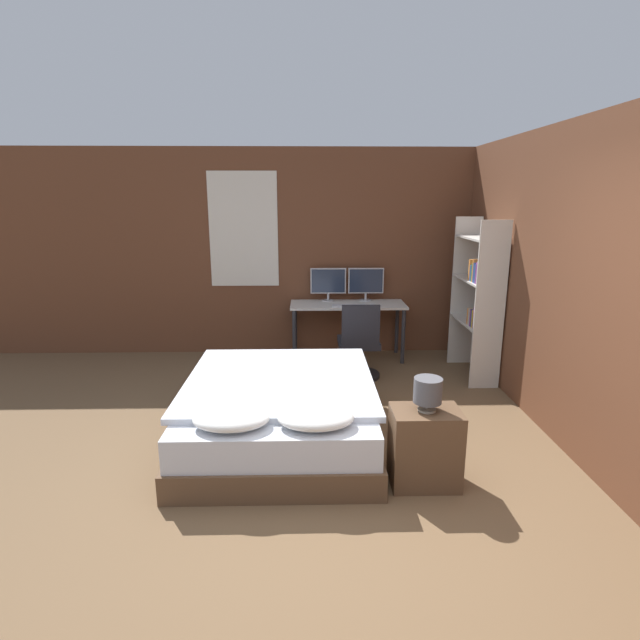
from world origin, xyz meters
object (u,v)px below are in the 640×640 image
at_px(computer_mouse, 373,305).
at_px(desk, 348,311).
at_px(monitor_left, 328,282).
at_px(monitor_right, 366,282).
at_px(bedside_lamp, 428,391).
at_px(office_chair, 359,348).
at_px(nightstand, 425,447).
at_px(keyboard, 349,306).
at_px(bed, 280,411).
at_px(bookshelf, 480,292).

bearing_deg(computer_mouse, desk, 150.26).
bearing_deg(computer_mouse, monitor_left, 147.77).
distance_m(desk, monitor_right, 0.46).
xyz_separation_m(bedside_lamp, office_chair, (-0.26, 2.23, -0.37)).
distance_m(bedside_lamp, monitor_left, 3.22).
bearing_deg(computer_mouse, office_chair, -111.21).
distance_m(nightstand, computer_mouse, 2.85).
distance_m(monitor_right, keyboard, 0.49).
xyz_separation_m(monitor_left, computer_mouse, (0.55, -0.35, -0.23)).
xyz_separation_m(bed, monitor_right, (1.02, 2.43, 0.72)).
height_order(bed, monitor_right, monitor_right).
distance_m(bed, bookshelf, 2.77).
xyz_separation_m(bed, bedside_lamp, (1.10, -0.73, 0.47)).
bearing_deg(bed, monitor_left, 77.97).
xyz_separation_m(monitor_right, computer_mouse, (0.05, -0.35, -0.23)).
bearing_deg(monitor_left, keyboard, -54.26).
bearing_deg(computer_mouse, bed, -117.09).
distance_m(keyboard, computer_mouse, 0.30).
distance_m(bedside_lamp, computer_mouse, 2.81).
relative_size(computer_mouse, office_chair, 0.08).
distance_m(nightstand, bedside_lamp, 0.44).
bearing_deg(bedside_lamp, keyboard, 96.85).
relative_size(nightstand, monitor_left, 1.25).
relative_size(bed, computer_mouse, 28.67).
xyz_separation_m(bedside_lamp, computer_mouse, (-0.04, 2.81, 0.02)).
relative_size(nightstand, computer_mouse, 8.33).
distance_m(desk, office_chair, 0.81).
bearing_deg(monitor_right, office_chair, -100.71).
relative_size(bedside_lamp, monitor_right, 0.53).
relative_size(keyboard, office_chair, 0.46).
height_order(monitor_left, computer_mouse, monitor_left).
bearing_deg(monitor_right, bed, -112.68).
height_order(nightstand, bedside_lamp, bedside_lamp).
xyz_separation_m(nightstand, office_chair, (-0.26, 2.23, 0.08)).
bearing_deg(keyboard, office_chair, -82.86).
bearing_deg(keyboard, bed, -110.20).
height_order(monitor_left, bookshelf, bookshelf).
relative_size(office_chair, bookshelf, 0.49).
distance_m(bed, bedside_lamp, 1.40).
height_order(bed, nightstand, bed).
relative_size(nightstand, bedside_lamp, 2.37).
relative_size(desk, monitor_right, 3.18).
bearing_deg(nightstand, monitor_right, 91.62).
height_order(bedside_lamp, keyboard, bedside_lamp).
xyz_separation_m(monitor_left, office_chair, (0.32, -0.93, -0.62)).
xyz_separation_m(nightstand, keyboard, (-0.34, 2.81, 0.46)).
distance_m(desk, bookshelf, 1.68).
height_order(office_chair, bookshelf, bookshelf).
relative_size(monitor_right, keyboard, 1.11).
relative_size(monitor_left, keyboard, 1.11).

